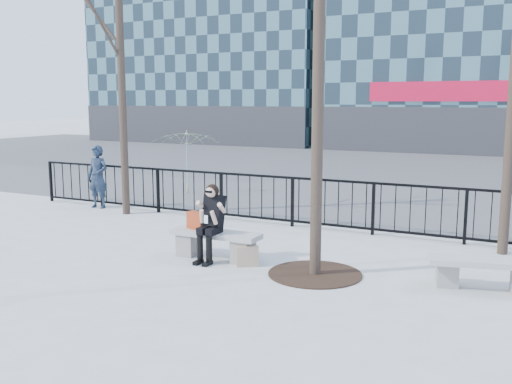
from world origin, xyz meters
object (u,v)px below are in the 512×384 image
at_px(bench_main, 215,242).
at_px(seated_woman, 210,223).
at_px(standing_man, 98,177).
at_px(bench_second, 485,271).

height_order(bench_main, seated_woman, seated_woman).
bearing_deg(standing_man, bench_main, -31.77).
relative_size(bench_main, seated_woman, 1.23).
xyz_separation_m(bench_second, seated_woman, (-4.39, -0.45, 0.38)).
xyz_separation_m(seated_woman, standing_man, (-5.13, 2.96, 0.14)).
bearing_deg(bench_second, seated_woman, 171.71).
height_order(seated_woman, standing_man, standing_man).
bearing_deg(seated_woman, standing_man, 150.04).
xyz_separation_m(bench_main, seated_woman, (0.00, -0.16, 0.37)).
relative_size(bench_main, standing_man, 1.02).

